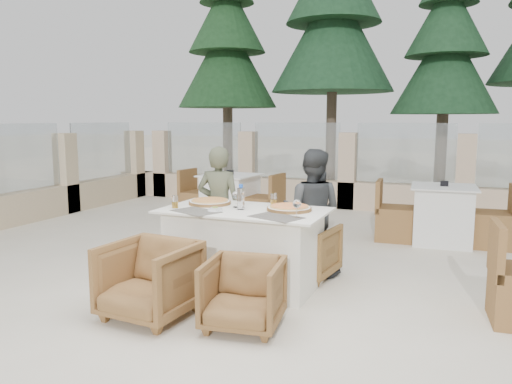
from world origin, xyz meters
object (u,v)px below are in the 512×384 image
at_px(water_bottle, 241,197).
at_px(armchair_far_left, 231,236).
at_px(wine_glass_centre, 236,198).
at_px(armchair_near_left, 150,280).
at_px(beer_glass_left, 175,202).
at_px(diner_right, 312,212).
at_px(dining_table, 244,248).
at_px(bg_table_b, 443,215).
at_px(pizza_right, 289,208).
at_px(armchair_near_right, 243,294).
at_px(bg_table_a, 230,199).
at_px(pizza_left, 210,201).
at_px(olive_dish, 215,209).
at_px(diner_left, 219,207).
at_px(beer_glass_right, 274,200).
at_px(wine_glass_corner, 297,208).
at_px(armchair_far_right, 305,250).

distance_m(water_bottle, armchair_far_left, 1.00).
xyz_separation_m(wine_glass_centre, armchair_near_left, (-0.29, -1.10, -0.54)).
bearing_deg(beer_glass_left, diner_right, 35.76).
distance_m(dining_table, armchair_near_left, 1.11).
xyz_separation_m(dining_table, bg_table_b, (1.74, 2.56, 0.00)).
height_order(beer_glass_left, armchair_near_left, beer_glass_left).
xyz_separation_m(diner_right, bg_table_b, (1.24, 1.92, -0.28)).
bearing_deg(armchair_near_left, armchair_far_left, 96.58).
height_order(beer_glass_left, diner_right, diner_right).
relative_size(pizza_right, bg_table_b, 0.26).
xyz_separation_m(dining_table, armchair_far_left, (-0.47, 0.67, -0.07)).
distance_m(armchair_near_right, bg_table_a, 4.10).
xyz_separation_m(pizza_left, diner_right, (0.95, 0.50, -0.13)).
relative_size(pizza_right, olive_dish, 3.92).
bearing_deg(pizza_right, bg_table_a, 125.61).
relative_size(olive_dish, diner_left, 0.08).
bearing_deg(bg_table_b, beer_glass_right, -128.09).
distance_m(beer_glass_right, diner_left, 0.74).
bearing_deg(beer_glass_left, beer_glass_right, 30.13).
relative_size(pizza_left, armchair_near_left, 0.62).
relative_size(beer_glass_left, bg_table_b, 0.08).
distance_m(pizza_left, olive_dish, 0.41).
height_order(armchair_near_left, diner_right, diner_right).
height_order(armchair_far_left, diner_right, diner_right).
distance_m(dining_table, olive_dish, 0.50).
height_order(pizza_right, bg_table_a, pizza_right).
bearing_deg(armchair_near_right, wine_glass_corner, 66.32).
bearing_deg(beer_glass_left, wine_glass_corner, -0.32).
relative_size(diner_right, bg_table_b, 0.81).
xyz_separation_m(water_bottle, beer_glass_right, (0.22, 0.32, -0.06)).
xyz_separation_m(water_bottle, armchair_near_left, (-0.38, -1.02, -0.57)).
distance_m(wine_glass_corner, diner_left, 1.31).
bearing_deg(wine_glass_corner, wine_glass_centre, 159.49).
xyz_separation_m(armchair_far_right, diner_left, (-0.99, -0.03, 0.39)).
bearing_deg(pizza_left, wine_glass_corner, -18.05).
relative_size(beer_glass_left, armchair_far_left, 0.18).
bearing_deg(dining_table, diner_left, 137.42).
relative_size(armchair_far_right, armchair_near_right, 1.02).
height_order(beer_glass_right, bg_table_a, beer_glass_right).
bearing_deg(diner_left, wine_glass_corner, 140.22).
bearing_deg(diner_right, beer_glass_right, 45.42).
bearing_deg(armchair_far_right, bg_table_b, -113.93).
relative_size(wine_glass_corner, armchair_near_right, 0.30).
bearing_deg(bg_table_a, wine_glass_corner, -49.76).
xyz_separation_m(olive_dish, armchair_near_right, (0.62, -0.73, -0.51)).
relative_size(dining_table, beer_glass_left, 12.96).
relative_size(pizza_left, wine_glass_centre, 2.37).
bearing_deg(armchair_far_right, beer_glass_left, 38.63).
bearing_deg(armchair_far_left, pizza_right, 154.92).
bearing_deg(pizza_left, pizza_right, -2.05).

